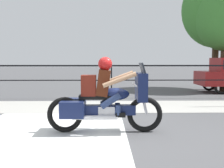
# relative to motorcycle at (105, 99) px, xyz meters

# --- Properties ---
(ground_plane) EXTENTS (120.00, 120.00, 0.00)m
(ground_plane) POSITION_rel_motorcycle_xyz_m (0.23, -0.12, -0.71)
(ground_plane) COLOR #4C4C4F
(sidewalk_band) EXTENTS (44.00, 2.40, 0.01)m
(sidewalk_band) POSITION_rel_motorcycle_xyz_m (0.23, 3.28, -0.70)
(sidewalk_band) COLOR #A8A59E
(sidewalk_band) RESTS_ON ground
(crosswalk_band) EXTENTS (3.29, 6.00, 0.01)m
(crosswalk_band) POSITION_rel_motorcycle_xyz_m (-1.21, -0.32, -0.70)
(crosswalk_band) COLOR silver
(crosswalk_band) RESTS_ON ground
(fence_railing) EXTENTS (36.00, 0.05, 1.33)m
(fence_railing) POSITION_rel_motorcycle_xyz_m (0.23, 5.15, 0.33)
(fence_railing) COLOR black
(fence_railing) RESTS_ON ground
(motorcycle) EXTENTS (2.41, 0.76, 1.57)m
(motorcycle) POSITION_rel_motorcycle_xyz_m (0.00, 0.00, 0.00)
(motorcycle) COLOR black
(motorcycle) RESTS_ON ground
(tree_behind_car) EXTENTS (3.46, 3.46, 5.95)m
(tree_behind_car) POSITION_rel_motorcycle_xyz_m (5.61, 8.52, 3.32)
(tree_behind_car) COLOR #473323
(tree_behind_car) RESTS_ON ground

